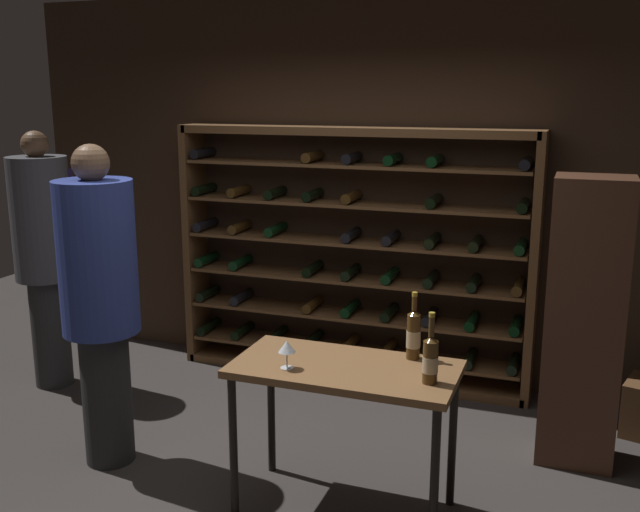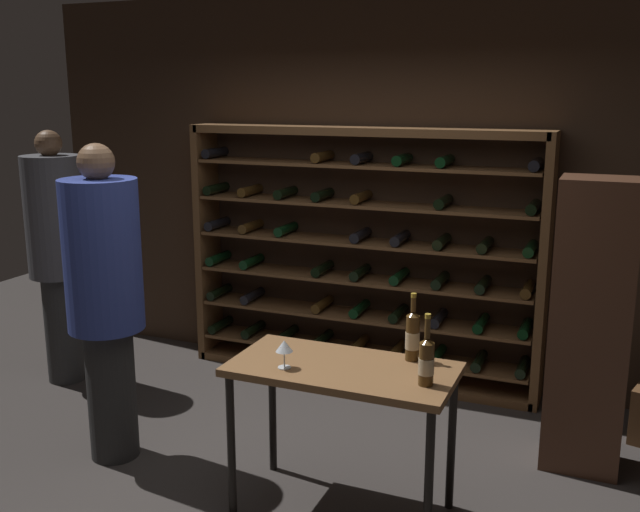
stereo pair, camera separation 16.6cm
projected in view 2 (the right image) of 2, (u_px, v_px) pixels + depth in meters
The scene contains 10 objects.
ground_plane at pixel (272, 492), 4.06m from camera, with size 9.99×9.99×0.00m, color #383330.
back_wall at pixel (385, 189), 5.53m from camera, with size 5.88×0.10×2.93m, color #3D2B1E.
wine_rack at pixel (361, 259), 5.49m from camera, with size 2.75×0.32×1.94m.
tasting_table at pixel (342, 383), 3.73m from camera, with size 1.16×0.59×0.82m.
person_bystander_dark_jacket at pixel (57, 245), 5.42m from camera, with size 0.43×0.43×1.92m.
person_guest_khaki at pixel (105, 290), 4.24m from camera, with size 0.45×0.45×1.91m.
display_cabinet at pixel (590, 327), 4.18m from camera, with size 0.44×0.36×1.73m, color #4C2D1E.
wine_bottle_green_slim at pixel (413, 336), 3.76m from camera, with size 0.07×0.07×0.36m.
wine_bottle_black_capsule at pixel (426, 361), 3.44m from camera, with size 0.08×0.08×0.36m.
wine_glass_stemmed_center at pixel (284, 347), 3.65m from camera, with size 0.09×0.09×0.15m.
Camera 2 is at (1.66, -3.28, 2.20)m, focal length 40.59 mm.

